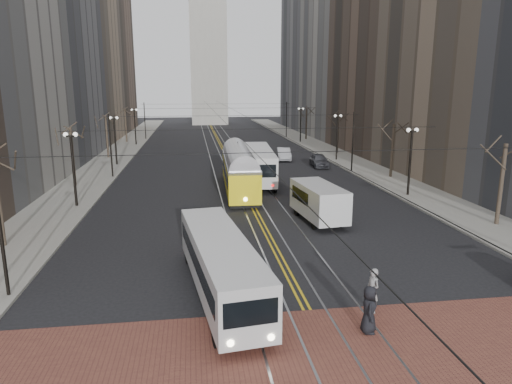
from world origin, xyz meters
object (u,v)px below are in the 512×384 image
object	(u,v)px
transit_bus	(221,267)
pedestrian_a	(369,309)
streetcar	(239,174)
cargo_van	(319,203)
pedestrian_b	(373,291)
sedan_silver	(284,154)
sedan_grey	(319,160)
rear_bus	(258,165)

from	to	relation	value
transit_bus	pedestrian_a	bearing A→B (deg)	-44.39
streetcar	cargo_van	world-z (taller)	streetcar
transit_bus	streetcar	world-z (taller)	streetcar
pedestrian_a	pedestrian_b	bearing A→B (deg)	-8.59
transit_bus	pedestrian_a	world-z (taller)	transit_bus
cargo_van	sedan_silver	xyz separation A→B (m)	(3.07, 27.66, -0.51)
pedestrian_a	pedestrian_b	world-z (taller)	pedestrian_b
streetcar	sedan_grey	bearing A→B (deg)	49.44
transit_bus	pedestrian_b	size ratio (longest dim) A/B	5.64
streetcar	sedan_grey	world-z (taller)	streetcar
pedestrian_a	streetcar	bearing A→B (deg)	23.04
sedan_silver	pedestrian_a	world-z (taller)	pedestrian_a
cargo_van	pedestrian_b	world-z (taller)	cargo_van
transit_bus	sedan_grey	world-z (taller)	transit_bus
transit_bus	pedestrian_b	bearing A→B (deg)	-29.82
sedan_grey	sedan_silver	bearing A→B (deg)	123.75
transit_bus	cargo_van	distance (m)	13.08
cargo_van	sedan_grey	size ratio (longest dim) A/B	1.29
pedestrian_a	cargo_van	bearing A→B (deg)	9.42
sedan_grey	pedestrian_a	xyz separation A→B (m)	(-8.35, -36.73, 0.17)
sedan_silver	pedestrian_a	bearing A→B (deg)	-90.30
rear_bus	pedestrian_b	size ratio (longest dim) A/B	6.54
sedan_grey	sedan_silver	distance (m)	6.50
transit_bus	rear_bus	distance (m)	25.69
cargo_van	sedan_silver	distance (m)	27.83
sedan_silver	pedestrian_b	size ratio (longest dim) A/B	2.51
streetcar	sedan_silver	size ratio (longest dim) A/B	2.86
transit_bus	sedan_grey	size ratio (longest dim) A/B	2.36
transit_bus	streetcar	size ratio (longest dim) A/B	0.79
streetcar	rear_bus	world-z (taller)	rear_bus
streetcar	pedestrian_a	world-z (taller)	streetcar
sedan_grey	pedestrian_b	distance (m)	36.02
rear_bus	sedan_silver	distance (m)	14.26
sedan_silver	pedestrian_a	xyz separation A→B (m)	(-5.20, -42.41, 0.16)
streetcar	cargo_van	size ratio (longest dim) A/B	2.32
cargo_van	sedan_grey	world-z (taller)	cargo_van
pedestrian_a	sedan_silver	bearing A→B (deg)	10.64
streetcar	pedestrian_b	bearing A→B (deg)	-80.52
pedestrian_b	pedestrian_a	bearing A→B (deg)	-40.92
streetcar	sedan_silver	world-z (taller)	streetcar
rear_bus	pedestrian_b	distance (m)	27.68
transit_bus	cargo_van	world-z (taller)	transit_bus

